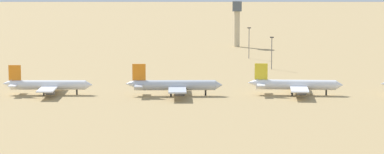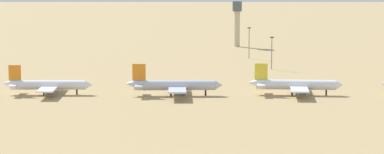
{
  "view_description": "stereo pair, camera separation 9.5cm",
  "coord_description": "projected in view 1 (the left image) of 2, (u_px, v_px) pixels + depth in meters",
  "views": [
    {
      "loc": [
        19.15,
        -310.15,
        50.3
      ],
      "look_at": [
        5.35,
        12.3,
        6.0
      ],
      "focal_mm": 81.44,
      "sensor_mm": 36.0,
      "label": 1
    },
    {
      "loc": [
        19.24,
        -310.14,
        50.3
      ],
      "look_at": [
        5.35,
        12.3,
        6.0
      ],
      "focal_mm": 81.44,
      "sensor_mm": 36.0,
      "label": 2
    }
  ],
  "objects": [
    {
      "name": "light_pole_west",
      "position": [
        272.0,
        50.0,
        394.59
      ],
      "size": [
        1.8,
        0.5,
        14.84
      ],
      "color": "#59595E",
      "rests_on": "ground"
    },
    {
      "name": "ground",
      "position": [
        176.0,
        98.0,
        314.64
      ],
      "size": [
        4000.0,
        4000.0,
        0.0
      ],
      "primitive_type": "plane",
      "color": "tan"
    },
    {
      "name": "light_pole_east",
      "position": [
        249.0,
        41.0,
        436.35
      ],
      "size": [
        1.8,
        0.5,
        15.74
      ],
      "color": "#59595E",
      "rests_on": "ground"
    },
    {
      "name": "parked_jet_yellow_4",
      "position": [
        295.0,
        85.0,
        320.88
      ],
      "size": [
        35.24,
        29.54,
        11.66
      ],
      "rotation": [
        0.0,
        0.0,
        -0.03
      ],
      "color": "white",
      "rests_on": "ground"
    },
    {
      "name": "parked_jet_orange_2",
      "position": [
        47.0,
        85.0,
        321.52
      ],
      "size": [
        33.5,
        28.13,
        11.07
      ],
      "rotation": [
        0.0,
        0.0,
        0.04
      ],
      "color": "white",
      "rests_on": "ground"
    },
    {
      "name": "control_tower",
      "position": [
        237.0,
        19.0,
        494.17
      ],
      "size": [
        5.2,
        5.2,
        25.96
      ],
      "color": "#C6B793",
      "rests_on": "ground"
    },
    {
      "name": "parked_jet_orange_3",
      "position": [
        174.0,
        85.0,
        319.1
      ],
      "size": [
        35.88,
        30.21,
        11.85
      ],
      "rotation": [
        0.0,
        0.0,
        0.06
      ],
      "color": "silver",
      "rests_on": "ground"
    }
  ]
}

